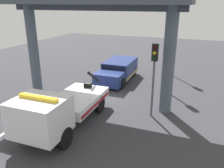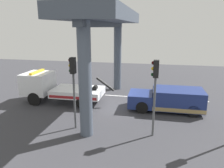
# 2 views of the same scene
# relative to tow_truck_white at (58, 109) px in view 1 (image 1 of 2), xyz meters

# --- Properties ---
(ground_plane) EXTENTS (60.00, 40.00, 0.10)m
(ground_plane) POSITION_rel_tow_truck_white_xyz_m (-4.79, -0.01, -1.25)
(ground_plane) COLOR #38383D
(lane_stripe_west) EXTENTS (2.60, 0.16, 0.01)m
(lane_stripe_west) POSITION_rel_tow_truck_white_xyz_m (-10.79, -2.48, -1.20)
(lane_stripe_west) COLOR silver
(lane_stripe_west) RESTS_ON ground
(lane_stripe_mid) EXTENTS (2.60, 0.16, 0.01)m
(lane_stripe_mid) POSITION_rel_tow_truck_white_xyz_m (-4.79, -2.48, -1.20)
(lane_stripe_mid) COLOR silver
(lane_stripe_mid) RESTS_ON ground
(lane_stripe_east) EXTENTS (2.60, 0.16, 0.01)m
(lane_stripe_east) POSITION_rel_tow_truck_white_xyz_m (1.21, -2.48, -1.20)
(lane_stripe_east) COLOR silver
(lane_stripe_east) RESTS_ON ground
(tow_truck_white) EXTENTS (7.26, 2.45, 2.46)m
(tow_truck_white) POSITION_rel_tow_truck_white_xyz_m (0.00, 0.00, 0.00)
(tow_truck_white) COLOR white
(tow_truck_white) RESTS_ON ground
(towed_van_green) EXTENTS (5.21, 2.25, 1.58)m
(towed_van_green) POSITION_rel_tow_truck_white_xyz_m (-8.83, -0.01, -0.42)
(towed_van_green) COLOR navy
(towed_van_green) RESTS_ON ground
(overpass_structure) EXTENTS (3.60, 11.41, 6.96)m
(overpass_structure) POSITION_rel_tow_truck_white_xyz_m (-4.19, -0.01, 4.82)
(overpass_structure) COLOR #4C5666
(overpass_structure) RESTS_ON ground
(traffic_light_near) EXTENTS (0.39, 0.32, 4.52)m
(traffic_light_near) POSITION_rel_tow_truck_white_xyz_m (-11.77, 4.06, 2.08)
(traffic_light_near) COLOR #515456
(traffic_light_near) RESTS_ON ground
(traffic_light_far) EXTENTS (0.39, 0.32, 4.19)m
(traffic_light_far) POSITION_rel_tow_truck_white_xyz_m (-7.77, 4.06, 1.86)
(traffic_light_far) COLOR #515456
(traffic_light_far) RESTS_ON ground
(traffic_light_mid) EXTENTS (0.39, 0.32, 4.20)m
(traffic_light_mid) POSITION_rel_tow_truck_white_xyz_m (-3.27, 4.06, 1.86)
(traffic_light_mid) COLOR #515456
(traffic_light_mid) RESTS_ON ground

